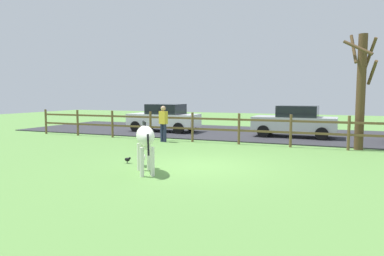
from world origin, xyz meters
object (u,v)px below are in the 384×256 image
(crow_on_grass, at_px, (128,159))
(parked_car_white, at_px, (164,117))
(zebra, at_px, (145,139))
(parked_car_silver, at_px, (295,121))
(visitor_near_fence, at_px, (163,122))
(bare_tree, at_px, (361,88))

(crow_on_grass, xyz_separation_m, parked_car_white, (-3.07, 8.65, 0.72))
(zebra, bearing_deg, parked_car_silver, 72.90)
(visitor_near_fence, bearing_deg, bare_tree, 5.97)
(parked_car_white, relative_size, parked_car_silver, 1.00)
(bare_tree, height_order, crow_on_grass, bare_tree)
(crow_on_grass, relative_size, visitor_near_fence, 0.13)
(bare_tree, relative_size, visitor_near_fence, 2.73)
(crow_on_grass, height_order, parked_car_white, parked_car_white)
(bare_tree, relative_size, crow_on_grass, 20.83)
(crow_on_grass, bearing_deg, parked_car_silver, 64.65)
(parked_car_silver, height_order, visitor_near_fence, visitor_near_fence)
(bare_tree, height_order, zebra, bare_tree)
(parked_car_white, bearing_deg, parked_car_silver, 0.69)
(crow_on_grass, distance_m, parked_car_white, 9.21)
(parked_car_silver, bearing_deg, zebra, -107.10)
(parked_car_white, bearing_deg, crow_on_grass, -70.44)
(bare_tree, distance_m, zebra, 8.93)
(zebra, height_order, visitor_near_fence, visitor_near_fence)
(crow_on_grass, relative_size, parked_car_silver, 0.05)
(bare_tree, distance_m, crow_on_grass, 9.26)
(bare_tree, height_order, parked_car_silver, bare_tree)
(bare_tree, bearing_deg, parked_car_white, 163.92)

